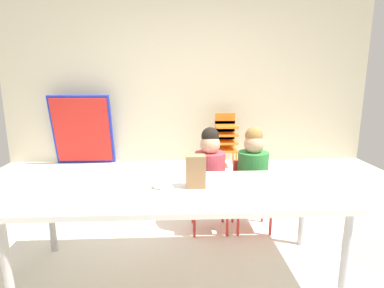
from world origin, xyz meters
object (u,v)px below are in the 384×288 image
object	(u,v)px
folded_activity_table	(82,130)
paper_plate_near_edge	(160,188)
craft_table	(179,196)
seated_child_near_camera	(210,170)
seated_child_middle_seat	(253,169)
kid_chair_orange_stack	(226,136)
donut_powdered_on_plate	(160,185)
paper_bag_brown	(196,171)

from	to	relation	value
folded_activity_table	paper_plate_near_edge	size ratio (longest dim) A/B	6.04
craft_table	seated_child_near_camera	size ratio (longest dim) A/B	2.32
craft_table	seated_child_middle_seat	world-z (taller)	seated_child_middle_seat
folded_activity_table	paper_plate_near_edge	distance (m)	3.08
kid_chair_orange_stack	paper_plate_near_edge	xyz separation A→B (m)	(-0.85, -2.61, 0.16)
seated_child_near_camera	paper_plate_near_edge	xyz separation A→B (m)	(-0.39, -0.59, 0.06)
craft_table	seated_child_middle_seat	xyz separation A→B (m)	(0.64, 0.61, -0.01)
seated_child_near_camera	folded_activity_table	world-z (taller)	folded_activity_table
seated_child_middle_seat	kid_chair_orange_stack	distance (m)	2.03
seated_child_middle_seat	folded_activity_table	distance (m)	3.03
seated_child_near_camera	kid_chair_orange_stack	size ratio (longest dim) A/B	1.15
seated_child_near_camera	kid_chair_orange_stack	distance (m)	2.07
folded_activity_table	donut_powdered_on_plate	bearing A→B (deg)	-64.54
seated_child_middle_seat	kid_chair_orange_stack	world-z (taller)	seated_child_middle_seat
seated_child_near_camera	seated_child_middle_seat	world-z (taller)	same
seated_child_near_camera	paper_bag_brown	xyz separation A→B (m)	(-0.16, -0.57, 0.17)
kid_chair_orange_stack	paper_bag_brown	distance (m)	2.68
seated_child_near_camera	paper_plate_near_edge	distance (m)	0.71
craft_table	paper_bag_brown	world-z (taller)	paper_bag_brown
craft_table	kid_chair_orange_stack	size ratio (longest dim) A/B	2.66
seated_child_middle_seat	paper_plate_near_edge	xyz separation A→B (m)	(-0.77, -0.59, 0.06)
kid_chair_orange_stack	donut_powdered_on_plate	size ratio (longest dim) A/B	7.00
paper_bag_brown	donut_powdered_on_plate	bearing A→B (deg)	-176.99
seated_child_middle_seat	paper_bag_brown	bearing A→B (deg)	-132.66
craft_table	paper_plate_near_edge	distance (m)	0.14
kid_chair_orange_stack	folded_activity_table	xyz separation A→B (m)	(-2.17, 0.18, 0.08)
folded_activity_table	paper_plate_near_edge	xyz separation A→B (m)	(1.33, -2.78, 0.08)
paper_bag_brown	donut_powdered_on_plate	xyz separation A→B (m)	(-0.24, -0.01, -0.08)
paper_bag_brown	paper_plate_near_edge	bearing A→B (deg)	-176.99
craft_table	kid_chair_orange_stack	xyz separation A→B (m)	(0.72, 2.63, -0.11)
seated_child_near_camera	donut_powdered_on_plate	world-z (taller)	seated_child_near_camera
craft_table	seated_child_near_camera	bearing A→B (deg)	66.43
folded_activity_table	paper_bag_brown	world-z (taller)	folded_activity_table
craft_table	donut_powdered_on_plate	xyz separation A→B (m)	(-0.13, 0.02, 0.07)
folded_activity_table	paper_bag_brown	size ratio (longest dim) A/B	4.94
craft_table	donut_powdered_on_plate	distance (m)	0.15
craft_table	paper_plate_near_edge	size ratio (longest dim) A/B	11.82
paper_plate_near_edge	folded_activity_table	bearing A→B (deg)	115.46
kid_chair_orange_stack	paper_plate_near_edge	bearing A→B (deg)	-107.99
paper_plate_near_edge	craft_table	bearing A→B (deg)	-10.26
seated_child_middle_seat	craft_table	bearing A→B (deg)	-136.32
kid_chair_orange_stack	seated_child_middle_seat	bearing A→B (deg)	-92.29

